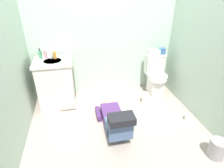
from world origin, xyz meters
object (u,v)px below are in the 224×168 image
object	(u,v)px
bottle_white	(51,55)
toilet_paper_roll	(188,118)
toiletry_bag	(161,51)
bottle_amber	(55,55)
faucet	(53,54)
toilet	(155,75)
soap_dispenser	(40,54)
tissue_box	(154,52)
paper_towel_roll	(145,98)
bottle_pink	(45,54)
trash_can	(217,149)
person_plumber	(114,120)
vanity_cabinet	(56,83)

from	to	relation	value
bottle_white	toilet_paper_roll	distance (m)	2.39
toiletry_bag	bottle_amber	distance (m)	1.86
faucet	toilet_paper_roll	distance (m)	2.38
toilet	soap_dispenser	world-z (taller)	soap_dispenser
bottle_white	toilet_paper_roll	size ratio (longest dim) A/B	0.98
tissue_box	paper_towel_roll	size ratio (longest dim) A/B	1.06
faucet	tissue_box	world-z (taller)	faucet
bottle_pink	bottle_white	distance (m)	0.09
soap_dispenser	paper_towel_roll	bearing A→B (deg)	-14.08
bottle_pink	trash_can	bearing A→B (deg)	-39.50
tissue_box	bottle_amber	size ratio (longest dim) A/B	1.85
person_plumber	bottle_pink	size ratio (longest dim) A/B	7.56
bottle_pink	paper_towel_roll	size ratio (longest dim) A/B	0.68
tissue_box	bottle_white	xyz separation A→B (m)	(-1.77, -0.02, 0.07)
faucet	paper_towel_roll	xyz separation A→B (m)	(1.49, -0.44, -0.77)
person_plumber	vanity_cabinet	bearing A→B (deg)	133.92
vanity_cabinet	bottle_white	size ratio (longest dim) A/B	7.57
bottle_pink	paper_towel_roll	bearing A→B (deg)	-14.46
tissue_box	bottle_white	size ratio (longest dim) A/B	2.03
bottle_amber	person_plumber	bearing A→B (deg)	-49.63
trash_can	toilet	bearing A→B (deg)	94.89
toiletry_bag	toilet_paper_roll	world-z (taller)	toiletry_bag
faucet	bottle_pink	bearing A→B (deg)	-165.74
soap_dispenser	bottle_pink	distance (m)	0.08
vanity_cabinet	toiletry_bag	bearing A→B (deg)	3.45
toiletry_bag	soap_dispenser	bearing A→B (deg)	179.68
vanity_cabinet	bottle_amber	xyz separation A→B (m)	(0.03, 0.07, 0.46)
bottle_pink	toiletry_bag	bearing A→B (deg)	-0.10
vanity_cabinet	toilet_paper_roll	world-z (taller)	vanity_cabinet
soap_dispenser	bottle_amber	distance (m)	0.23
person_plumber	trash_can	bearing A→B (deg)	-32.94
bottle_amber	trash_can	distance (m)	2.61
vanity_cabinet	trash_can	world-z (taller)	vanity_cabinet
person_plumber	bottle_amber	xyz separation A→B (m)	(-0.78, 0.91, 0.70)
toiletry_bag	bottle_pink	bearing A→B (deg)	179.90
bottle_pink	trash_can	distance (m)	2.75
vanity_cabinet	soap_dispenser	bearing A→B (deg)	146.90
toilet	bottle_pink	size ratio (longest dim) A/B	5.32
bottle_pink	trash_can	xyz separation A→B (m)	(2.04, -1.68, -0.77)
faucet	soap_dispenser	distance (m)	0.19
vanity_cabinet	trash_can	size ratio (longest dim) A/B	3.34
toiletry_bag	bottle_amber	world-z (taller)	bottle_amber
vanity_cabinet	toiletry_bag	xyz separation A→B (m)	(1.89, 0.11, 0.39)
faucet	toilet	bearing A→B (deg)	-3.91
vanity_cabinet	bottle_pink	world-z (taller)	bottle_pink
faucet	toilet_paper_roll	bearing A→B (deg)	-27.31
toilet	person_plumber	xyz separation A→B (m)	(-0.98, -0.87, -0.19)
toilet	faucet	xyz separation A→B (m)	(-1.79, 0.12, 0.50)
faucet	paper_towel_roll	world-z (taller)	faucet
toiletry_bag	trash_can	size ratio (longest dim) A/B	0.50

